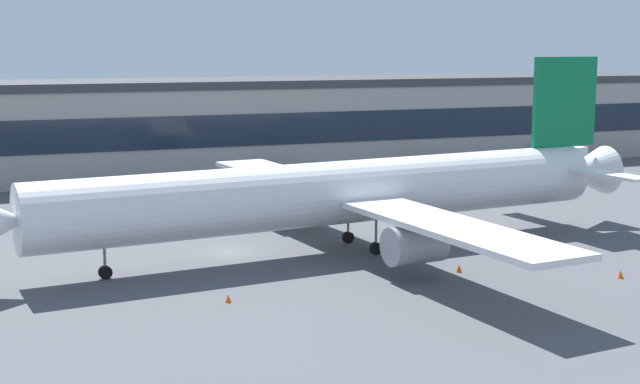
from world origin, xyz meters
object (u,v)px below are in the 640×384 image
(fuel_truck, at_px, (561,154))
(traffic_cone_2, at_px, (459,268))
(follow_me_car, at_px, (422,166))
(belt_loader, at_px, (286,175))
(airliner, at_px, (344,192))
(crew_van, at_px, (146,188))
(traffic_cone_1, at_px, (621,274))
(stair_truck, at_px, (502,164))
(traffic_cone_0, at_px, (228,298))

(fuel_truck, bearing_deg, traffic_cone_2, -132.42)
(follow_me_car, bearing_deg, belt_loader, -175.12)
(airliner, relative_size, fuel_truck, 7.50)
(crew_van, bearing_deg, traffic_cone_1, -60.22)
(stair_truck, distance_m, traffic_cone_0, 72.07)
(traffic_cone_2, bearing_deg, crew_van, 111.97)
(airliner, xyz_separation_m, traffic_cone_2, (6.04, -10.96, -5.19))
(airliner, bearing_deg, traffic_cone_2, -61.14)
(stair_truck, height_order, belt_loader, stair_truck)
(airliner, xyz_separation_m, belt_loader, (8.17, 40.90, -4.36))
(crew_van, distance_m, traffic_cone_0, 47.52)
(traffic_cone_0, height_order, traffic_cone_2, traffic_cone_2)
(traffic_cone_0, bearing_deg, traffic_cone_2, 4.84)
(follow_me_car, distance_m, traffic_cone_2, 58.99)
(fuel_truck, bearing_deg, traffic_cone_0, -141.60)
(airliner, bearing_deg, follow_me_car, 54.66)
(airliner, bearing_deg, traffic_cone_1, -44.97)
(belt_loader, xyz_separation_m, traffic_cone_1, (9.32, -58.37, -0.81))
(fuel_truck, distance_m, traffic_cone_1, 70.05)
(airliner, height_order, stair_truck, airliner)
(follow_me_car, distance_m, traffic_cone_1, 61.62)
(fuel_truck, relative_size, traffic_cone_1, 12.87)
(belt_loader, relative_size, traffic_cone_2, 9.62)
(crew_van, relative_size, traffic_cone_2, 8.64)
(traffic_cone_1, bearing_deg, follow_me_car, 77.96)
(traffic_cone_0, bearing_deg, follow_me_car, 51.01)
(follow_me_car, distance_m, belt_loader, 22.25)
(traffic_cone_2, bearing_deg, fuel_truck, 47.58)
(belt_loader, bearing_deg, traffic_cone_1, -80.93)
(belt_loader, relative_size, traffic_cone_0, 10.22)
(airliner, distance_m, belt_loader, 41.93)
(airliner, height_order, crew_van, airliner)
(belt_loader, bearing_deg, traffic_cone_0, -113.00)
(follow_me_car, height_order, traffic_cone_1, follow_me_car)
(crew_van, distance_m, fuel_truck, 67.24)
(stair_truck, xyz_separation_m, traffic_cone_1, (-21.79, -52.62, -1.63))
(airliner, xyz_separation_m, follow_me_car, (30.34, 42.79, -4.42))
(traffic_cone_2, bearing_deg, traffic_cone_0, -175.16)
(follow_me_car, height_order, stair_truck, stair_truck)
(belt_loader, bearing_deg, airliner, -101.29)
(crew_van, xyz_separation_m, traffic_cone_1, (29.88, -52.22, -1.11))
(traffic_cone_0, bearing_deg, belt_loader, 67.00)
(traffic_cone_2, bearing_deg, stair_truck, 54.22)
(traffic_cone_0, bearing_deg, airliner, 41.07)
(airliner, distance_m, fuel_truck, 68.87)
(crew_van, relative_size, traffic_cone_1, 8.13)
(airliner, distance_m, traffic_cone_1, 25.26)
(traffic_cone_0, relative_size, traffic_cone_2, 0.94)
(follow_me_car, xyz_separation_m, traffic_cone_0, (-44.92, -55.49, -0.79))
(traffic_cone_1, bearing_deg, stair_truck, 67.51)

